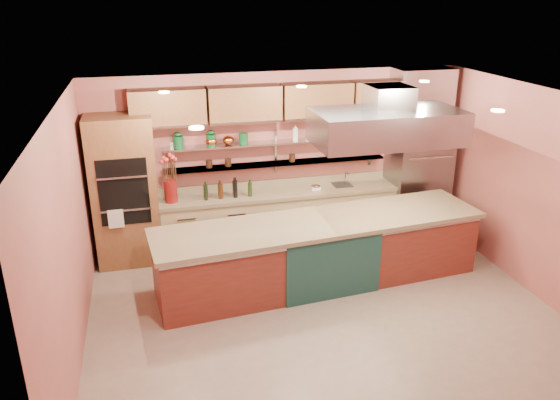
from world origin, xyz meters
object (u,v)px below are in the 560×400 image
object	(u,v)px
kitchen_scale	(316,187)
green_canister	(244,138)
copper_kettle	(228,140)
refrigerator	(417,174)
island	(320,252)
flower_vase	(171,191)

from	to	relation	value
kitchen_scale	green_canister	bearing A→B (deg)	167.01
kitchen_scale	copper_kettle	distance (m)	1.61
copper_kettle	green_canister	xyz separation A→B (m)	(0.24, 0.00, 0.01)
refrigerator	copper_kettle	size ratio (longest dim) A/B	11.76
refrigerator	island	world-z (taller)	refrigerator
refrigerator	island	bearing A→B (deg)	-148.45
refrigerator	copper_kettle	world-z (taller)	refrigerator
flower_vase	green_canister	bearing A→B (deg)	10.50
island	green_canister	size ratio (longest dim) A/B	27.71
island	copper_kettle	world-z (taller)	copper_kettle
copper_kettle	kitchen_scale	bearing A→B (deg)	-9.10
green_canister	kitchen_scale	bearing A→B (deg)	-11.00
refrigerator	flower_vase	world-z (taller)	refrigerator
refrigerator	kitchen_scale	size ratio (longest dim) A/B	14.25
refrigerator	flower_vase	size ratio (longest dim) A/B	6.03
flower_vase	green_canister	size ratio (longest dim) A/B	2.09
flower_vase	kitchen_scale	bearing A→B (deg)	0.00
kitchen_scale	green_canister	xyz separation A→B (m)	(-1.13, 0.22, 0.83)
copper_kettle	green_canister	world-z (taller)	green_canister
island	green_canister	xyz separation A→B (m)	(-0.79, 1.55, 1.32)
green_canister	refrigerator	bearing A→B (deg)	-4.47
flower_vase	copper_kettle	xyz separation A→B (m)	(0.95, 0.22, 0.68)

